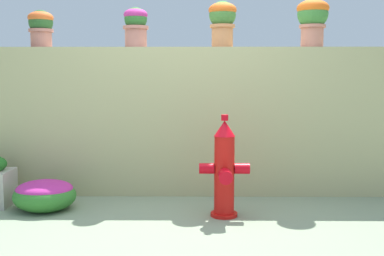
# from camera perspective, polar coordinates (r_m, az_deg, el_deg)

# --- Properties ---
(ground_plane) EXTENTS (24.00, 24.00, 0.00)m
(ground_plane) POSITION_cam_1_polar(r_m,az_deg,el_deg) (3.92, -1.98, -11.96)
(ground_plane) COLOR gray
(stone_wall) EXTENTS (5.24, 0.29, 1.50)m
(stone_wall) POSITION_cam_1_polar(r_m,az_deg,el_deg) (4.90, -1.42, 0.79)
(stone_wall) COLOR tan
(stone_wall) RESTS_ON ground
(potted_plant_1) EXTENTS (0.26, 0.26, 0.38)m
(potted_plant_1) POSITION_cam_1_polar(r_m,az_deg,el_deg) (5.17, -17.65, 11.62)
(potted_plant_1) COLOR #AF695E
(potted_plant_1) RESTS_ON stone_wall
(potted_plant_2) EXTENTS (0.26, 0.26, 0.40)m
(potted_plant_2) POSITION_cam_1_polar(r_m,az_deg,el_deg) (4.91, -6.75, 12.24)
(potted_plant_2) COLOR #B26B60
(potted_plant_2) RESTS_ON stone_wall
(potted_plant_3) EXTENTS (0.28, 0.28, 0.46)m
(potted_plant_3) POSITION_cam_1_polar(r_m,az_deg,el_deg) (4.93, 3.67, 12.89)
(potted_plant_3) COLOR #C3794C
(potted_plant_3) RESTS_ON stone_wall
(potted_plant_4) EXTENTS (0.32, 0.32, 0.49)m
(potted_plant_4) POSITION_cam_1_polar(r_m,az_deg,el_deg) (5.03, 14.26, 12.78)
(potted_plant_4) COLOR #C27361
(potted_plant_4) RESTS_ON stone_wall
(fire_hydrant) EXTENTS (0.44, 0.35, 0.89)m
(fire_hydrant) POSITION_cam_1_polar(r_m,az_deg,el_deg) (4.15, 3.90, -5.13)
(fire_hydrant) COLOR red
(fire_hydrant) RESTS_ON ground
(flower_bush_left) EXTENTS (0.57, 0.51, 0.29)m
(flower_bush_left) POSITION_cam_1_polar(r_m,az_deg,el_deg) (4.59, -17.24, -7.55)
(flower_bush_left) COLOR #307429
(flower_bush_left) RESTS_ON ground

